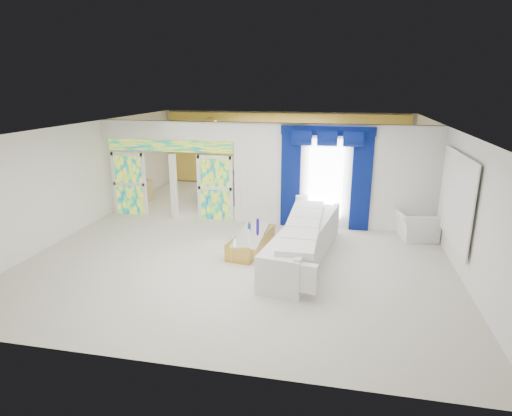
% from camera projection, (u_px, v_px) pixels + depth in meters
% --- Properties ---
extents(floor, '(12.00, 12.00, 0.00)m').
position_uv_depth(floor, '(254.00, 233.00, 11.98)').
color(floor, '#B7AF9E').
rests_on(floor, ground).
extents(dividing_wall, '(5.70, 0.18, 3.00)m').
position_uv_depth(dividing_wall, '(335.00, 177.00, 12.09)').
color(dividing_wall, white).
rests_on(dividing_wall, ground).
extents(dividing_header, '(4.30, 0.18, 0.55)m').
position_uv_depth(dividing_header, '(168.00, 130.00, 12.70)').
color(dividing_header, white).
rests_on(dividing_header, dividing_wall).
extents(stained_panel_left, '(0.95, 0.04, 2.00)m').
position_uv_depth(stained_panel_left, '(129.00, 184.00, 13.46)').
color(stained_panel_left, '#994C3F').
rests_on(stained_panel_left, ground).
extents(stained_panel_right, '(0.95, 0.04, 2.00)m').
position_uv_depth(stained_panel_right, '(215.00, 188.00, 12.91)').
color(stained_panel_right, '#994C3F').
rests_on(stained_panel_right, ground).
extents(stained_transom, '(4.00, 0.05, 0.35)m').
position_uv_depth(stained_transom, '(169.00, 146.00, 12.84)').
color(stained_transom, '#994C3F').
rests_on(stained_transom, dividing_header).
extents(window_pane, '(1.00, 0.02, 2.30)m').
position_uv_depth(window_pane, '(326.00, 179.00, 12.05)').
color(window_pane, white).
rests_on(window_pane, dividing_wall).
extents(blue_drape_left, '(0.55, 0.10, 2.80)m').
position_uv_depth(blue_drape_left, '(291.00, 180.00, 12.23)').
color(blue_drape_left, '#030546').
rests_on(blue_drape_left, ground).
extents(blue_drape_right, '(0.55, 0.10, 2.80)m').
position_uv_depth(blue_drape_right, '(361.00, 183.00, 11.85)').
color(blue_drape_right, '#030546').
rests_on(blue_drape_right, ground).
extents(blue_pelmet, '(2.60, 0.12, 0.25)m').
position_uv_depth(blue_pelmet, '(328.00, 131.00, 11.64)').
color(blue_pelmet, '#030546').
rests_on(blue_pelmet, dividing_wall).
extents(wall_mirror, '(0.04, 2.70, 1.90)m').
position_uv_depth(wall_mirror, '(456.00, 198.00, 9.66)').
color(wall_mirror, white).
rests_on(wall_mirror, ground).
extents(gold_curtains, '(9.70, 0.12, 2.90)m').
position_uv_depth(gold_curtains, '(284.00, 150.00, 17.11)').
color(gold_curtains, '#B47B2B').
rests_on(gold_curtains, ground).
extents(white_sofa, '(1.57, 4.34, 0.81)m').
position_uv_depth(white_sofa, '(304.00, 243.00, 10.12)').
color(white_sofa, silver).
rests_on(white_sofa, ground).
extents(coffee_table, '(0.92, 1.97, 0.42)m').
position_uv_depth(coffee_table, '(251.00, 242.00, 10.71)').
color(coffee_table, '#B88F39').
rests_on(coffee_table, ground).
extents(console_table, '(1.17, 0.42, 0.38)m').
position_uv_depth(console_table, '(311.00, 222.00, 12.33)').
color(console_table, white).
rests_on(console_table, ground).
extents(table_lamp, '(0.36, 0.36, 0.58)m').
position_uv_depth(table_lamp, '(302.00, 205.00, 12.25)').
color(table_lamp, silver).
rests_on(table_lamp, console_table).
extents(armchair, '(1.20, 1.32, 0.76)m').
position_uv_depth(armchair, '(415.00, 224.00, 11.54)').
color(armchair, silver).
rests_on(armchair, ground).
extents(grand_piano, '(1.63, 1.97, 0.88)m').
position_uv_depth(grand_piano, '(230.00, 187.00, 15.44)').
color(grand_piano, black).
rests_on(grand_piano, ground).
extents(piano_bench, '(0.99, 0.53, 0.31)m').
position_uv_depth(piano_bench, '(218.00, 206.00, 14.01)').
color(piano_bench, black).
rests_on(piano_bench, ground).
extents(tv_console, '(0.62, 0.59, 0.75)m').
position_uv_depth(tv_console, '(143.00, 191.00, 15.17)').
color(tv_console, tan).
rests_on(tv_console, ground).
extents(chandelier, '(0.60, 0.60, 0.60)m').
position_uv_depth(chandelier, '(210.00, 126.00, 14.87)').
color(chandelier, gold).
rests_on(chandelier, ceiling).
extents(decanters, '(0.21, 0.88, 0.23)m').
position_uv_depth(decanters, '(252.00, 229.00, 10.71)').
color(decanters, white).
rests_on(decanters, coffee_table).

